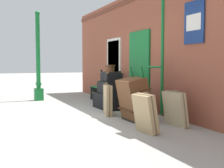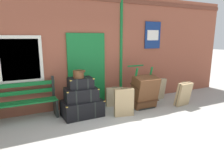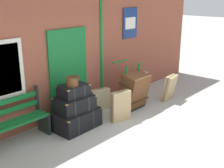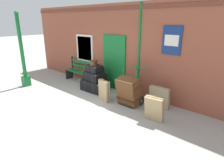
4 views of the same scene
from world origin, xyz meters
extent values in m
plane|color=#A3A099|center=(0.00, 0.00, 0.00)|extent=(60.00, 60.00, 0.00)
cube|color=brown|center=(0.00, 2.60, 1.60)|extent=(10.40, 0.30, 3.20)
cube|color=brown|center=(0.00, 2.44, 3.02)|extent=(10.40, 0.03, 0.12)
cube|color=#146B2D|center=(-0.05, 2.43, 1.05)|extent=(1.10, 0.05, 2.10)
cube|color=#0C401B|center=(-0.05, 2.41, 1.05)|extent=(0.06, 0.02, 2.10)
cube|color=silver|center=(-1.75, 2.43, 1.45)|extent=(1.04, 0.06, 1.16)
cube|color=silver|center=(-1.75, 2.41, 1.45)|extent=(0.88, 0.02, 1.00)
cylinder|color=#146B2D|center=(1.07, 2.45, 1.60)|extent=(0.09, 0.09, 3.14)
cube|color=navy|center=(2.22, 2.43, 2.05)|extent=(0.60, 0.02, 0.84)
cube|color=white|center=(2.22, 2.41, 2.05)|extent=(0.44, 0.01, 0.32)
cube|color=#146B2D|center=(-3.02, 0.24, 0.20)|extent=(0.28, 0.28, 0.40)
cylinder|color=#146B2D|center=(-3.02, 0.24, 1.61)|extent=(0.14, 0.14, 2.42)
cylinder|color=#146B2D|center=(-3.02, 0.24, 0.55)|extent=(0.19, 0.19, 0.08)
sphere|color=#146B2D|center=(-3.02, 0.24, 2.87)|extent=(0.16, 0.16, 0.16)
cube|color=#146B2D|center=(-1.80, 1.96, 0.45)|extent=(1.60, 0.09, 0.04)
cube|color=#146B2D|center=(-1.80, 2.10, 0.45)|extent=(1.60, 0.09, 0.04)
cube|color=#146B2D|center=(-1.80, 2.24, 0.45)|extent=(1.60, 0.09, 0.04)
cube|color=#146B2D|center=(-1.80, 2.30, 0.65)|extent=(1.60, 0.05, 0.10)
cube|color=#146B2D|center=(-1.80, 2.30, 0.85)|extent=(1.60, 0.05, 0.10)
cube|color=black|center=(-2.56, 2.10, 0.23)|extent=(0.06, 0.40, 0.45)
cube|color=black|center=(-2.56, 2.30, 0.73)|extent=(0.06, 0.06, 0.56)
cube|color=black|center=(-1.04, 2.10, 0.23)|extent=(0.06, 0.40, 0.45)
cube|color=black|center=(-1.04, 2.30, 0.73)|extent=(0.06, 0.06, 0.56)
cube|color=black|center=(-0.44, 1.74, 0.21)|extent=(1.02, 0.67, 0.42)
cube|color=black|center=(-0.67, 1.74, 0.21)|extent=(0.06, 0.65, 0.43)
cube|color=black|center=(-0.22, 1.75, 0.21)|extent=(0.06, 0.65, 0.43)
cube|color=#B79338|center=(-0.91, 1.43, 0.41)|extent=(0.05, 0.05, 0.02)
cube|color=#B79338|center=(0.04, 1.46, 0.41)|extent=(0.05, 0.05, 0.02)
cube|color=#B79338|center=(-0.93, 2.03, 0.41)|extent=(0.05, 0.05, 0.02)
cube|color=#B79338|center=(0.03, 2.06, 0.41)|extent=(0.05, 0.05, 0.02)
cube|color=silver|center=(-0.48, 1.43, 0.21)|extent=(0.36, 0.01, 0.10)
cube|color=black|center=(-0.46, 1.76, 0.58)|extent=(0.83, 0.59, 0.32)
cube|color=black|center=(-0.64, 1.77, 0.58)|extent=(0.07, 0.55, 0.33)
cube|color=black|center=(-0.28, 1.75, 0.58)|extent=(0.07, 0.55, 0.33)
cube|color=#B79338|center=(-0.85, 1.54, 0.73)|extent=(0.05, 0.05, 0.02)
cube|color=#B79338|center=(-0.10, 1.49, 0.73)|extent=(0.05, 0.05, 0.02)
cube|color=#B79338|center=(-0.82, 2.03, 0.73)|extent=(0.05, 0.05, 0.02)
cube|color=#B79338|center=(-0.06, 1.98, 0.73)|extent=(0.05, 0.05, 0.02)
cube|color=black|center=(-0.46, 1.78, 0.87)|extent=(0.63, 0.48, 0.26)
cube|color=black|center=(-0.59, 1.79, 0.87)|extent=(0.06, 0.45, 0.27)
cube|color=black|center=(-0.32, 1.78, 0.87)|extent=(0.06, 0.45, 0.27)
cube|color=#B79338|center=(-0.75, 1.60, 0.99)|extent=(0.05, 0.05, 0.02)
cube|color=#B79338|center=(-0.19, 1.57, 0.99)|extent=(0.05, 0.05, 0.02)
cube|color=#B79338|center=(-0.73, 2.00, 0.99)|extent=(0.05, 0.05, 0.02)
cube|color=#B79338|center=(-0.17, 1.97, 0.99)|extent=(0.05, 0.05, 0.02)
cylinder|color=brown|center=(-0.51, 1.76, 1.10)|extent=(0.26, 0.26, 0.19)
cylinder|color=#432715|center=(-0.48, 1.76, 1.17)|extent=(0.28, 0.28, 0.04)
cube|color=black|center=(1.35, 1.53, 0.01)|extent=(0.56, 0.28, 0.03)
cube|color=#146B2D|center=(1.10, 1.73, 0.58)|extent=(0.04, 0.35, 1.17)
cube|color=#146B2D|center=(1.60, 1.73, 0.58)|extent=(0.04, 0.35, 1.17)
cylinder|color=#146B2D|center=(1.35, 2.04, 1.16)|extent=(0.54, 0.04, 0.04)
cylinder|color=black|center=(1.03, 1.79, 0.16)|extent=(0.04, 0.32, 0.32)
cylinder|color=#B79338|center=(1.03, 1.79, 0.16)|extent=(0.07, 0.06, 0.06)
cylinder|color=black|center=(1.67, 1.79, 0.16)|extent=(0.04, 0.32, 0.32)
cylinder|color=#B79338|center=(1.67, 1.79, 0.16)|extent=(0.07, 0.06, 0.06)
cube|color=brown|center=(1.35, 1.55, 0.47)|extent=(0.68, 0.60, 0.95)
cube|color=#432715|center=(1.35, 1.55, 0.28)|extent=(0.70, 0.46, 0.11)
cube|color=#432715|center=(1.35, 1.55, 0.67)|extent=(0.70, 0.46, 0.11)
cube|color=tan|center=(2.48, 1.19, 0.35)|extent=(0.53, 0.34, 0.71)
cylinder|color=brown|center=(2.48, 1.21, 0.71)|extent=(0.16, 0.05, 0.03)
cube|color=brown|center=(2.48, 1.19, 0.35)|extent=(0.52, 0.21, 0.70)
cube|color=tan|center=(0.52, 1.28, 0.36)|extent=(0.52, 0.25, 0.72)
cylinder|color=brown|center=(0.52, 1.28, 0.74)|extent=(0.16, 0.06, 0.03)
cube|color=brown|center=(0.52, 1.28, 0.36)|extent=(0.50, 0.14, 0.73)
cube|color=tan|center=(2.17, 2.04, 0.34)|extent=(0.64, 0.23, 0.69)
cylinder|color=#71644C|center=(2.17, 2.05, 0.70)|extent=(0.16, 0.03, 0.03)
cube|color=brown|center=(2.17, 2.04, 0.34)|extent=(0.65, 0.13, 0.68)
cube|color=tan|center=(0.67, 2.09, 0.27)|extent=(0.52, 0.25, 0.55)
cylinder|color=#71644C|center=(0.67, 2.09, 0.57)|extent=(0.16, 0.07, 0.03)
cube|color=brown|center=(0.67, 2.09, 0.27)|extent=(0.50, 0.14, 0.56)
camera|label=1|loc=(7.09, -1.41, 1.25)|focal=48.15mm
camera|label=2|loc=(-2.00, -3.07, 1.98)|focal=32.98mm
camera|label=3|loc=(-4.23, -2.80, 2.90)|focal=46.56mm
camera|label=4|loc=(4.79, -3.06, 2.63)|focal=30.91mm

